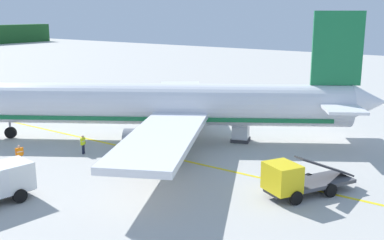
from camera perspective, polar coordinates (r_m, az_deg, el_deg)
name	(u,v)px	position (r m, az deg, el deg)	size (l,w,h in m)	color
airliner_foreground	(158,105)	(43.19, -4.12, 1.82)	(31.47, 37.01, 11.90)	white
service_truck_catering	(296,180)	(31.34, 12.58, -7.11)	(6.67, 4.90, 2.68)	yellow
cargo_container_near	(241,132)	(43.60, 5.97, -1.49)	(2.11, 2.11, 1.87)	#333338
crew_marshaller	(83,143)	(40.66, -13.18, -2.75)	(0.61, 0.34, 1.62)	#191E33
crew_loader_left	(20,154)	(38.85, -20.32, -3.88)	(0.59, 0.37, 1.72)	#191E33
apron_guide_line	(174,158)	(38.65, -2.17, -4.71)	(0.30, 60.00, 0.01)	yellow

